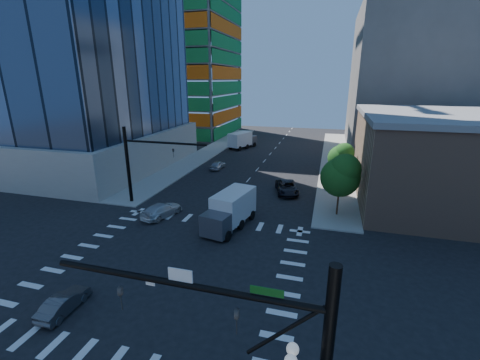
% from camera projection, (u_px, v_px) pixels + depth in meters
% --- Properties ---
extents(ground, '(160.00, 160.00, 0.00)m').
position_uv_depth(ground, '(175.00, 267.00, 25.53)').
color(ground, black).
rests_on(ground, ground).
extents(road_markings, '(20.00, 20.00, 0.01)m').
position_uv_depth(road_markings, '(175.00, 267.00, 25.52)').
color(road_markings, silver).
rests_on(road_markings, ground).
extents(sidewalk_ne, '(5.00, 60.00, 0.15)m').
position_uv_depth(sidewalk_ne, '(335.00, 160.00, 59.04)').
color(sidewalk_ne, gray).
rests_on(sidewalk_ne, ground).
extents(sidewalk_nw, '(5.00, 60.00, 0.15)m').
position_uv_depth(sidewalk_nw, '(208.00, 152.00, 65.45)').
color(sidewalk_nw, gray).
rests_on(sidewalk_nw, ground).
extents(construction_building, '(25.16, 34.50, 70.60)m').
position_uv_depth(construction_building, '(182.00, 37.00, 82.04)').
color(construction_building, gray).
rests_on(construction_building, ground).
extents(commercial_building, '(20.50, 22.50, 10.60)m').
position_uv_depth(commercial_building, '(450.00, 159.00, 37.73)').
color(commercial_building, '#987058').
rests_on(commercial_building, ground).
extents(bg_building_ne, '(24.00, 30.00, 28.00)m').
position_uv_depth(bg_building_ne, '(415.00, 81.00, 64.91)').
color(bg_building_ne, '#5C5753').
rests_on(bg_building_ne, ground).
extents(signal_mast_nw, '(10.20, 0.40, 9.00)m').
position_uv_depth(signal_mast_nw, '(138.00, 159.00, 37.00)').
color(signal_mast_nw, black).
rests_on(signal_mast_nw, sidewalk_nw).
extents(tree_south, '(4.16, 4.16, 6.82)m').
position_uv_depth(tree_south, '(342.00, 175.00, 33.65)').
color(tree_south, '#382316').
rests_on(tree_south, sidewalk_ne).
extents(tree_north, '(3.54, 3.52, 5.78)m').
position_uv_depth(tree_north, '(342.00, 156.00, 44.81)').
color(tree_north, '#382316').
rests_on(tree_north, sidewalk_ne).
extents(car_nb_far, '(3.96, 6.08, 1.56)m').
position_uv_depth(car_nb_far, '(287.00, 187.00, 41.86)').
color(car_nb_far, black).
rests_on(car_nb_far, ground).
extents(car_sb_near, '(3.39, 5.41, 1.46)m').
position_uv_depth(car_sb_near, '(162.00, 210.00, 34.77)').
color(car_sb_near, silver).
rests_on(car_sb_near, ground).
extents(car_sb_mid, '(1.75, 4.10, 1.38)m').
position_uv_depth(car_sb_mid, '(218.00, 165.00, 53.24)').
color(car_sb_mid, silver).
rests_on(car_sb_mid, ground).
extents(car_sb_cross, '(1.41, 3.75, 1.22)m').
position_uv_depth(car_sb_cross, '(64.00, 303.00, 20.50)').
color(car_sb_cross, '#45464A').
rests_on(car_sb_cross, ground).
extents(box_truck_near, '(4.05, 7.04, 3.47)m').
position_uv_depth(box_truck_near, '(229.00, 213.00, 31.87)').
color(box_truck_near, black).
rests_on(box_truck_near, ground).
extents(box_truck_far, '(5.06, 7.16, 3.46)m').
position_uv_depth(box_truck_far, '(243.00, 141.00, 69.21)').
color(box_truck_far, black).
rests_on(box_truck_far, ground).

